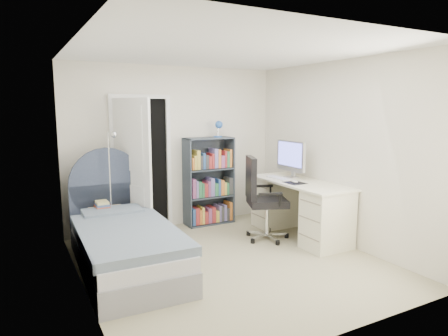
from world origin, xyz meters
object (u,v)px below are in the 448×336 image
floor_lamp (113,199)px  nightstand (106,216)px  desk (299,206)px  office_chair (261,194)px  bed (124,242)px  bookcase (209,185)px

floor_lamp → nightstand: bearing=-178.8°
desk → office_chair: 0.62m
bed → office_chair: size_ratio=1.84×
nightstand → floor_lamp: size_ratio=0.40×
floor_lamp → office_chair: size_ratio=1.31×
nightstand → desk: (2.57, -0.89, 0.03)m
office_chair → nightstand: bearing=159.7°
desk → bed: bearing=179.0°
floor_lamp → desk: bearing=-19.8°
bed → office_chair: 2.01m
desk → office_chair: (-0.57, 0.15, 0.21)m
bed → desk: bearing=-1.0°
nightstand → floor_lamp: (0.10, 0.00, 0.22)m
nightstand → bed: bearing=-87.9°
floor_lamp → desk: 2.63m
desk → office_chair: desk is taller
desk → office_chair: bearing=165.7°
floor_lamp → bookcase: bookcase is taller
bed → nightstand: bearing=92.1°
bed → desk: size_ratio=1.31×
nightstand → office_chair: (2.00, -0.74, 0.24)m
bed → desk: 2.55m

